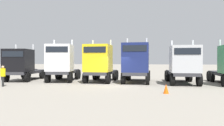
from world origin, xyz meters
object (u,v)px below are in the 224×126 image
semi_truck_white (62,63)px  semi_truck_navy (136,63)px  visitor_in_hivis (3,74)px  semi_truck_silver (183,65)px  semi_truck_yellow (100,63)px  traffic_cone_far (166,89)px  semi_truck_black (22,65)px

semi_truck_white → semi_truck_navy: bearing=80.1°
semi_truck_white → visitor_in_hivis: semi_truck_white is taller
semi_truck_silver → semi_truck_white: bearing=-93.1°
semi_truck_navy → semi_truck_yellow: bearing=-90.3°
visitor_in_hivis → traffic_cone_far: size_ratio=2.71×
semi_truck_white → traffic_cone_far: semi_truck_white is taller
semi_truck_silver → semi_truck_yellow: bearing=-94.0°
semi_truck_white → visitor_in_hivis: (-3.22, -4.59, -0.93)m
semi_truck_black → semi_truck_silver: (16.36, -0.28, 0.08)m
visitor_in_hivis → semi_truck_white: bearing=16.1°
semi_truck_yellow → semi_truck_silver: bearing=88.1°
semi_truck_black → visitor_in_hivis: (1.23, -4.53, -0.72)m
semi_truck_black → semi_truck_navy: 12.08m
semi_truck_navy → semi_truck_black: bearing=-89.2°
semi_truck_silver → visitor_in_hivis: 15.73m
semi_truck_yellow → traffic_cone_far: 8.69m
visitor_in_hivis → traffic_cone_far: visitor_in_hivis is taller
semi_truck_navy → visitor_in_hivis: bearing=-66.6°
semi_truck_yellow → visitor_in_hivis: (-7.21, -4.61, -0.94)m
semi_truck_yellow → traffic_cone_far: (5.99, -6.08, -1.63)m
semi_truck_yellow → semi_truck_black: bearing=-88.8°
visitor_in_hivis → semi_truck_yellow: bearing=-6.3°
semi_truck_white → semi_truck_silver: 11.91m
visitor_in_hivis → traffic_cone_far: bearing=-45.2°
semi_truck_yellow → semi_truck_navy: bearing=89.6°
semi_truck_yellow → semi_truck_silver: (7.91, -0.35, -0.14)m
semi_truck_white → semi_truck_navy: 7.62m
semi_truck_white → semi_truck_yellow: (3.99, 0.01, 0.01)m
semi_truck_white → semi_truck_navy: semi_truck_navy is taller
semi_truck_yellow → semi_truck_silver: 7.92m
semi_truck_silver → semi_truck_black: bearing=-92.4°
semi_truck_black → visitor_in_hivis: size_ratio=3.81×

